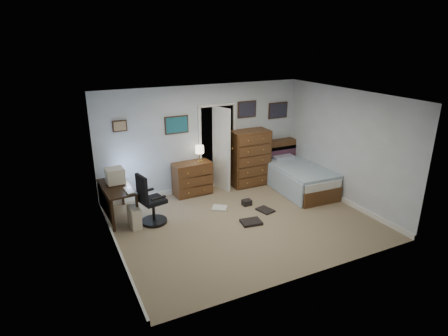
# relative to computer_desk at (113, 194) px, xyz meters

# --- Properties ---
(floor) EXTENTS (5.00, 4.00, 0.02)m
(floor) POSITION_rel_computer_desk_xyz_m (2.28, -1.31, -0.54)
(floor) COLOR gray
(floor) RESTS_ON ground
(computer_desk) EXTENTS (0.61, 1.22, 0.69)m
(computer_desk) POSITION_rel_computer_desk_xyz_m (0.00, 0.00, 0.00)
(computer_desk) COLOR black
(computer_desk) RESTS_ON floor
(crt_monitor) EXTENTS (0.37, 0.35, 0.33)m
(crt_monitor) POSITION_rel_computer_desk_xyz_m (0.10, 0.15, 0.33)
(crt_monitor) COLOR beige
(crt_monitor) RESTS_ON computer_desk
(keyboard) EXTENTS (0.16, 0.37, 0.02)m
(keyboard) POSITION_rel_computer_desk_xyz_m (0.26, -0.35, 0.17)
(keyboard) COLOR beige
(keyboard) RESTS_ON computer_desk
(pc_tower) EXTENTS (0.21, 0.39, 0.41)m
(pc_tower) POSITION_rel_computer_desk_xyz_m (0.28, -0.55, -0.32)
(pc_tower) COLOR beige
(pc_tower) RESTS_ON floor
(office_chair) EXTENTS (0.61, 0.61, 1.05)m
(office_chair) POSITION_rel_computer_desk_xyz_m (0.61, -0.56, -0.12)
(office_chair) COLOR black
(office_chair) RESTS_ON floor
(media_stack) EXTENTS (0.15, 0.15, 0.75)m
(media_stack) POSITION_rel_computer_desk_xyz_m (-0.04, 0.88, -0.15)
(media_stack) COLOR maroon
(media_stack) RESTS_ON floor
(low_dresser) EXTENTS (0.90, 0.48, 0.78)m
(low_dresser) POSITION_rel_computer_desk_xyz_m (1.89, 0.47, -0.14)
(low_dresser) COLOR #59321C
(low_dresser) RESTS_ON floor
(table_lamp) EXTENTS (0.20, 0.20, 0.38)m
(table_lamp) POSITION_rel_computer_desk_xyz_m (2.09, 0.47, 0.53)
(table_lamp) COLOR gold
(table_lamp) RESTS_ON low_dresser
(doorway) EXTENTS (0.96, 1.12, 2.05)m
(doorway) POSITION_rel_computer_desk_xyz_m (2.63, 0.96, 0.48)
(doorway) COLOR black
(doorway) RESTS_ON floor
(tall_dresser) EXTENTS (0.94, 0.56, 1.38)m
(tall_dresser) POSITION_rel_computer_desk_xyz_m (3.39, 0.44, 0.16)
(tall_dresser) COLOR #59321C
(tall_dresser) RESTS_ON floor
(headboard_bookcase) EXTENTS (1.11, 0.30, 1.00)m
(headboard_bookcase) POSITION_rel_computer_desk_xyz_m (4.34, 0.55, 0.00)
(headboard_bookcase) COLOR #59321C
(headboard_bookcase) RESTS_ON floor
(bed) EXTENTS (1.15, 2.03, 0.65)m
(bed) POSITION_rel_computer_desk_xyz_m (4.27, -0.41, -0.22)
(bed) COLOR #59321C
(bed) RESTS_ON floor
(wall_posters) EXTENTS (4.38, 0.04, 0.60)m
(wall_posters) POSITION_rel_computer_desk_xyz_m (2.85, 0.67, 1.22)
(wall_posters) COLOR #331E11
(wall_posters) RESTS_ON floor
(floor_clutter) EXTENTS (1.22, 1.24, 0.12)m
(floor_clutter) POSITION_rel_computer_desk_xyz_m (2.51, -1.00, -0.50)
(floor_clutter) COLOR black
(floor_clutter) RESTS_ON floor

